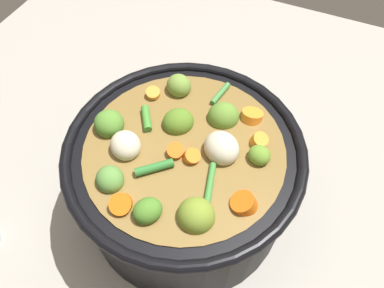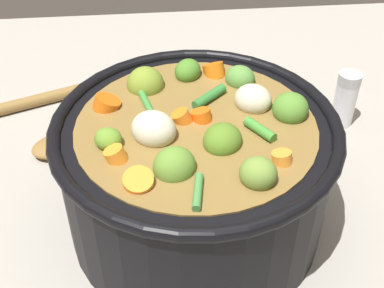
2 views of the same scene
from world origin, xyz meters
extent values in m
plane|color=#9E998E|center=(0.00, 0.00, 0.00)|extent=(1.10, 1.10, 0.00)
cylinder|color=black|center=(0.00, 0.00, 0.07)|extent=(0.28, 0.28, 0.14)
torus|color=black|center=(0.00, 0.00, 0.14)|extent=(0.30, 0.30, 0.01)
cylinder|color=olive|center=(0.00, 0.00, 0.07)|extent=(0.24, 0.24, 0.13)
ellipsoid|color=#567E25|center=(-0.03, -0.02, 0.14)|extent=(0.05, 0.05, 0.03)
ellipsoid|color=#4B8229|center=(0.09, 0.00, 0.15)|extent=(0.04, 0.04, 0.03)
ellipsoid|color=olive|center=(-0.02, 0.09, 0.15)|extent=(0.03, 0.04, 0.02)
ellipsoid|color=olive|center=(-0.06, 0.03, 0.14)|extent=(0.05, 0.05, 0.04)
ellipsoid|color=olive|center=(-0.08, -0.05, 0.15)|extent=(0.04, 0.04, 0.03)
ellipsoid|color=#548A30|center=(0.01, -0.10, 0.15)|extent=(0.05, 0.05, 0.03)
ellipsoid|color=olive|center=(0.08, 0.05, 0.14)|extent=(0.04, 0.05, 0.04)
ellipsoid|color=#588D3D|center=(0.07, -0.06, 0.14)|extent=(0.05, 0.05, 0.03)
cylinder|color=orange|center=(-0.06, -0.07, 0.14)|extent=(0.03, 0.03, 0.02)
cylinder|color=orange|center=(0.01, 0.01, 0.14)|extent=(0.02, 0.03, 0.02)
cylinder|color=orange|center=(0.10, -0.03, 0.14)|extent=(0.04, 0.03, 0.03)
cylinder|color=orange|center=(-0.04, 0.08, 0.14)|extent=(0.03, 0.03, 0.02)
cylinder|color=orange|center=(0.04, 0.09, 0.14)|extent=(0.03, 0.04, 0.02)
cylinder|color=orange|center=(-0.08, 0.06, 0.14)|extent=(0.03, 0.03, 0.02)
cylinder|color=orange|center=(0.01, -0.01, 0.14)|extent=(0.03, 0.03, 0.02)
ellipsoid|color=beige|center=(-0.01, 0.04, 0.15)|extent=(0.06, 0.06, 0.04)
ellipsoid|color=beige|center=(0.03, -0.06, 0.15)|extent=(0.05, 0.05, 0.03)
cylinder|color=#3F8839|center=(0.03, 0.05, 0.14)|extent=(0.05, 0.02, 0.01)
cylinder|color=#468A41|center=(-0.10, 0.01, 0.14)|extent=(0.04, 0.01, 0.01)
cylinder|color=#448D33|center=(-0.02, -0.06, 0.15)|extent=(0.04, 0.03, 0.01)
cylinder|color=#317A32|center=(0.04, -0.02, 0.15)|extent=(0.04, 0.04, 0.01)
ellipsoid|color=olive|center=(0.14, 0.17, 0.01)|extent=(0.07, 0.08, 0.02)
cylinder|color=olive|center=(0.25, 0.21, 0.01)|extent=(0.09, 0.20, 0.02)
cylinder|color=silver|center=(0.17, -0.23, 0.03)|extent=(0.03, 0.03, 0.07)
cylinder|color=#B7B7BC|center=(0.17, -0.23, 0.07)|extent=(0.03, 0.03, 0.01)
camera|label=1|loc=(0.22, 0.11, 0.50)|focal=34.24mm
camera|label=2|loc=(-0.41, 0.04, 0.46)|focal=48.96mm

